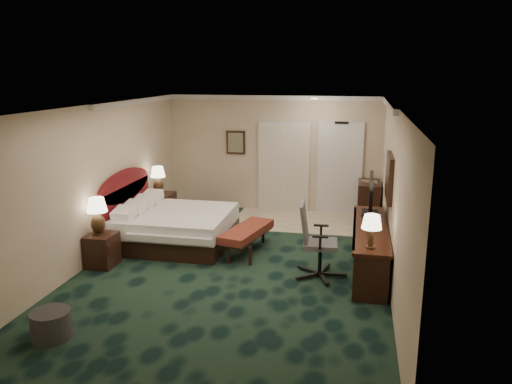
% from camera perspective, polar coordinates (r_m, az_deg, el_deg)
% --- Properties ---
extents(floor, '(5.00, 7.50, 0.00)m').
position_cam_1_polar(floor, '(8.54, -2.34, -8.67)').
color(floor, black).
rests_on(floor, ground).
extents(ceiling, '(5.00, 7.50, 0.00)m').
position_cam_1_polar(ceiling, '(7.92, -2.53, 9.70)').
color(ceiling, white).
rests_on(ceiling, wall_back).
extents(wall_back, '(5.00, 0.00, 2.70)m').
position_cam_1_polar(wall_back, '(11.73, 2.01, 4.37)').
color(wall_back, beige).
rests_on(wall_back, ground).
extents(wall_front, '(5.00, 0.00, 2.70)m').
position_cam_1_polar(wall_front, '(4.76, -13.57, -10.26)').
color(wall_front, beige).
rests_on(wall_front, ground).
extents(wall_left, '(0.00, 7.50, 2.70)m').
position_cam_1_polar(wall_left, '(9.05, -17.98, 0.90)').
color(wall_left, beige).
rests_on(wall_left, ground).
extents(wall_right, '(0.00, 7.50, 2.70)m').
position_cam_1_polar(wall_right, '(7.92, 15.42, -0.69)').
color(wall_right, beige).
rests_on(wall_right, ground).
extents(crown_molding, '(5.00, 7.50, 0.10)m').
position_cam_1_polar(crown_molding, '(7.92, -2.52, 9.34)').
color(crown_molding, silver).
rests_on(crown_molding, wall_back).
extents(tile_patch, '(3.20, 1.70, 0.01)m').
position_cam_1_polar(tile_patch, '(11.10, 5.81, -3.37)').
color(tile_patch, beige).
rests_on(tile_patch, ground).
extents(headboard, '(0.12, 2.00, 1.40)m').
position_cam_1_polar(headboard, '(10.03, -14.63, -1.48)').
color(headboard, '#450C0D').
rests_on(headboard, ground).
extents(entry_door, '(1.02, 0.06, 2.18)m').
position_cam_1_polar(entry_door, '(11.60, 9.55, 2.58)').
color(entry_door, silver).
rests_on(entry_door, ground).
extents(closet_doors, '(1.20, 0.06, 2.10)m').
position_cam_1_polar(closet_doors, '(11.71, 3.17, 2.85)').
color(closet_doors, beige).
rests_on(closet_doors, ground).
extents(wall_art, '(0.45, 0.06, 0.55)m').
position_cam_1_polar(wall_art, '(11.84, -2.33, 5.68)').
color(wall_art, slate).
rests_on(wall_art, wall_back).
extents(wall_mirror, '(0.05, 0.95, 0.75)m').
position_cam_1_polar(wall_mirror, '(8.45, 14.99, 1.62)').
color(wall_mirror, white).
rests_on(wall_mirror, wall_right).
extents(bed, '(2.01, 1.87, 0.64)m').
position_cam_1_polar(bed, '(9.70, -9.01, -4.06)').
color(bed, white).
rests_on(bed, ground).
extents(nightstand_near, '(0.45, 0.51, 0.56)m').
position_cam_1_polar(nightstand_near, '(8.94, -17.18, -6.35)').
color(nightstand_near, black).
rests_on(nightstand_near, ground).
extents(nightstand_far, '(0.53, 0.61, 0.66)m').
position_cam_1_polar(nightstand_far, '(11.06, -10.83, -1.85)').
color(nightstand_far, black).
rests_on(nightstand_far, ground).
extents(lamp_near, '(0.37, 0.37, 0.64)m').
position_cam_1_polar(lamp_near, '(8.77, -17.65, -2.65)').
color(lamp_near, black).
rests_on(lamp_near, nightstand_near).
extents(lamp_far, '(0.35, 0.35, 0.60)m').
position_cam_1_polar(lamp_far, '(10.92, -11.13, 1.33)').
color(lamp_far, black).
rests_on(lamp_far, nightstand_far).
extents(bed_bench, '(0.80, 1.47, 0.47)m').
position_cam_1_polar(bed_bench, '(9.16, -1.06, -5.51)').
color(bed_bench, maroon).
rests_on(bed_bench, ground).
extents(ottoman, '(0.60, 0.60, 0.35)m').
position_cam_1_polar(ottoman, '(6.91, -22.36, -13.82)').
color(ottoman, '#2C2B2F').
rests_on(ottoman, ground).
extents(desk, '(0.56, 2.61, 0.75)m').
position_cam_1_polar(desk, '(8.54, 12.83, -6.33)').
color(desk, black).
rests_on(desk, ground).
extents(tv, '(0.09, 0.92, 0.72)m').
position_cam_1_polar(tv, '(9.04, 12.98, -0.34)').
color(tv, black).
rests_on(tv, desk).
extents(desk_lamp, '(0.37, 0.37, 0.51)m').
position_cam_1_polar(desk_lamp, '(7.37, 13.04, -4.40)').
color(desk_lamp, black).
rests_on(desk_lamp, desk).
extents(desk_chair, '(0.74, 0.70, 1.21)m').
position_cam_1_polar(desk_chair, '(8.07, 7.38, -5.54)').
color(desk_chair, '#585858').
rests_on(desk_chair, ground).
extents(minibar, '(0.47, 0.84, 0.89)m').
position_cam_1_polar(minibar, '(11.22, 12.72, -1.11)').
color(minibar, black).
rests_on(minibar, ground).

